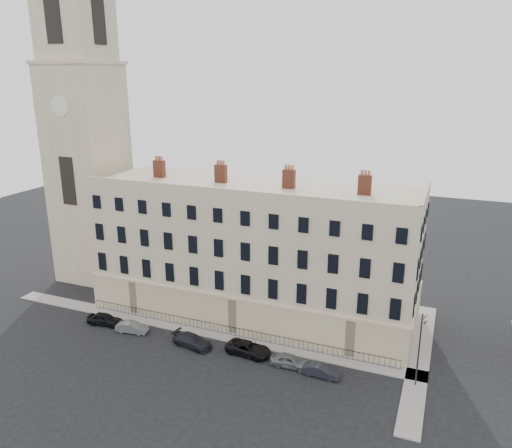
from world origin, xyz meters
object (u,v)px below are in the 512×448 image
(car_a, at_px, (104,319))
(car_b, at_px, (132,327))
(car_c, at_px, (192,341))
(streetlamp, at_px, (419,347))
(car_d, at_px, (248,348))
(car_e, at_px, (290,361))
(car_f, at_px, (321,371))

(car_a, distance_m, car_b, 3.91)
(car_c, distance_m, streetlamp, 22.07)
(car_c, bearing_deg, streetlamp, -76.82)
(car_d, bearing_deg, car_e, -92.28)
(car_c, relative_size, car_d, 0.95)
(car_c, distance_m, car_f, 13.56)
(car_a, relative_size, car_e, 1.03)
(car_f, bearing_deg, car_d, 83.87)
(car_e, bearing_deg, car_b, 89.14)
(car_d, relative_size, streetlamp, 0.65)
(car_c, bearing_deg, car_e, -79.37)
(car_b, height_order, car_f, car_b)
(car_a, height_order, car_f, car_a)
(car_a, relative_size, streetlamp, 0.55)
(car_c, bearing_deg, car_d, -73.16)
(car_e, bearing_deg, car_f, -98.36)
(streetlamp, bearing_deg, car_a, -164.64)
(car_e, relative_size, car_f, 1.09)
(car_f, xyz_separation_m, streetlamp, (8.22, 1.56, 3.36))
(car_d, bearing_deg, car_a, 95.71)
(car_a, relative_size, car_d, 0.84)
(car_b, xyz_separation_m, streetlamp, (29.17, 1.19, 3.34))
(car_a, bearing_deg, car_d, -96.70)
(car_a, relative_size, car_c, 0.88)
(car_d, distance_m, car_f, 7.70)
(car_b, xyz_separation_m, car_d, (13.31, 0.60, 0.06))
(car_e, bearing_deg, streetlamp, -85.12)
(streetlamp, bearing_deg, car_e, -160.25)
(car_a, xyz_separation_m, car_d, (17.21, 0.25, -0.02))
(streetlamp, bearing_deg, car_c, -162.59)
(car_f, bearing_deg, car_e, 83.73)
(car_c, bearing_deg, car_a, 97.16)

